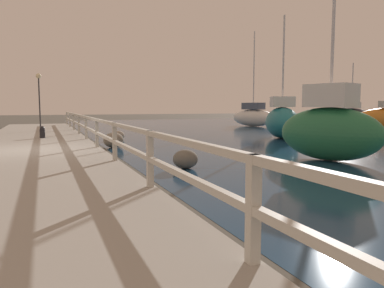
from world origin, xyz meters
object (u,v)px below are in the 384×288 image
(sailboat_teal, at_px, (282,121))
(sailboat_green, at_px, (330,129))
(sailboat_black, at_px, (351,116))
(dock_lamp, at_px, (39,87))
(sailboat_white, at_px, (253,116))
(mooring_bollard, at_px, (42,132))

(sailboat_teal, distance_m, sailboat_green, 7.66)
(sailboat_teal, bearing_deg, sailboat_black, 57.26)
(dock_lamp, xyz_separation_m, sailboat_white, (15.37, 3.65, -1.78))
(mooring_bollard, distance_m, sailboat_teal, 11.02)
(sailboat_teal, relative_size, sailboat_black, 1.15)
(mooring_bollard, bearing_deg, sailboat_green, -47.47)
(sailboat_teal, height_order, sailboat_green, sailboat_green)
(dock_lamp, bearing_deg, sailboat_teal, -29.78)
(sailboat_green, bearing_deg, sailboat_teal, 45.41)
(mooring_bollard, distance_m, sailboat_green, 11.33)
(dock_lamp, relative_size, sailboat_teal, 0.52)
(sailboat_white, bearing_deg, sailboat_green, -131.89)
(dock_lamp, distance_m, sailboat_teal, 12.81)
(sailboat_teal, xyz_separation_m, sailboat_white, (4.35, 9.95, -0.07))
(dock_lamp, bearing_deg, sailboat_black, 5.94)
(dock_lamp, height_order, sailboat_white, sailboat_white)
(mooring_bollard, distance_m, sailboat_black, 25.15)
(dock_lamp, relative_size, sailboat_green, 0.37)
(sailboat_black, distance_m, sailboat_white, 8.84)
(mooring_bollard, height_order, sailboat_black, sailboat_black)
(mooring_bollard, relative_size, sailboat_teal, 0.08)
(dock_lamp, relative_size, sailboat_black, 0.60)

